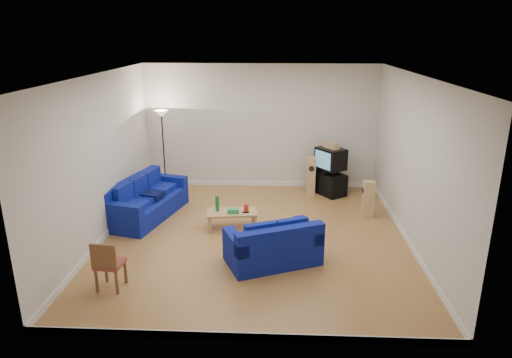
{
  "coord_description": "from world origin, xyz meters",
  "views": [
    {
      "loc": [
        0.41,
        -8.38,
        3.94
      ],
      "look_at": [
        0.0,
        0.4,
        1.1
      ],
      "focal_mm": 32.0,
      "sensor_mm": 36.0,
      "label": 1
    }
  ],
  "objects_px": {
    "sofa_loveseat": "(274,248)",
    "television": "(331,159)",
    "coffee_table": "(232,214)",
    "tv_stand": "(328,183)",
    "sofa_three_seat": "(145,203)"
  },
  "relations": [
    {
      "from": "coffee_table",
      "to": "tv_stand",
      "type": "height_order",
      "value": "tv_stand"
    },
    {
      "from": "sofa_loveseat",
      "to": "tv_stand",
      "type": "relative_size",
      "value": 2.01
    },
    {
      "from": "sofa_three_seat",
      "to": "sofa_loveseat",
      "type": "xyz_separation_m",
      "value": [
        2.89,
        -2.05,
        -0.02
      ]
    },
    {
      "from": "sofa_loveseat",
      "to": "television",
      "type": "height_order",
      "value": "television"
    },
    {
      "from": "sofa_three_seat",
      "to": "television",
      "type": "bearing_deg",
      "value": 126.48
    },
    {
      "from": "tv_stand",
      "to": "television",
      "type": "relative_size",
      "value": 1.06
    },
    {
      "from": "sofa_loveseat",
      "to": "tv_stand",
      "type": "xyz_separation_m",
      "value": [
        1.35,
        3.77,
        -0.03
      ]
    },
    {
      "from": "television",
      "to": "coffee_table",
      "type": "bearing_deg",
      "value": -80.32
    },
    {
      "from": "television",
      "to": "sofa_loveseat",
      "type": "bearing_deg",
      "value": -55.42
    },
    {
      "from": "coffee_table",
      "to": "tv_stand",
      "type": "distance_m",
      "value": 3.2
    },
    {
      "from": "sofa_three_seat",
      "to": "tv_stand",
      "type": "xyz_separation_m",
      "value": [
        4.25,
        1.72,
        -0.04
      ]
    },
    {
      "from": "coffee_table",
      "to": "television",
      "type": "bearing_deg",
      "value": 44.96
    },
    {
      "from": "sofa_three_seat",
      "to": "television",
      "type": "height_order",
      "value": "television"
    },
    {
      "from": "tv_stand",
      "to": "sofa_three_seat",
      "type": "bearing_deg",
      "value": -101.71
    },
    {
      "from": "tv_stand",
      "to": "television",
      "type": "xyz_separation_m",
      "value": [
        0.02,
        -0.02,
        0.65
      ]
    }
  ]
}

